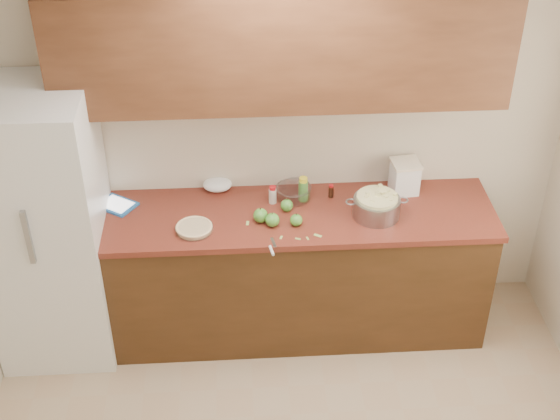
{
  "coord_description": "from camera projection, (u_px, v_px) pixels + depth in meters",
  "views": [
    {
      "loc": [
        -0.27,
        -2.46,
        3.68
      ],
      "look_at": [
        -0.02,
        1.43,
        0.98
      ],
      "focal_mm": 50.0,
      "sensor_mm": 36.0,
      "label": 1
    }
  ],
  "objects": [
    {
      "name": "cinnamon_shaker",
      "position": [
        273.0,
        195.0,
        4.88
      ],
      "size": [
        0.05,
        0.05,
        0.12
      ],
      "rotation": [
        0.0,
        0.0,
        -0.19
      ],
      "color": "beige",
      "rests_on": "counter_run"
    },
    {
      "name": "lemon_bottle",
      "position": [
        303.0,
        189.0,
        4.89
      ],
      "size": [
        0.06,
        0.06,
        0.16
      ],
      "rotation": [
        0.0,
        0.0,
        0.12
      ],
      "color": "#4C8C38",
      "rests_on": "counter_run"
    },
    {
      "name": "upper_cabinets",
      "position": [
        281.0,
        47.0,
        4.35
      ],
      "size": [
        2.6,
        0.34,
        0.7
      ],
      "primitive_type": "cube",
      "color": "brown",
      "rests_on": "room_shell"
    },
    {
      "name": "vanilla_bottle",
      "position": [
        331.0,
        191.0,
        4.94
      ],
      "size": [
        0.03,
        0.03,
        0.09
      ],
      "rotation": [
        0.0,
        0.0,
        0.18
      ],
      "color": "black",
      "rests_on": "counter_run"
    },
    {
      "name": "peel_f",
      "position": [
        318.0,
        236.0,
        4.62
      ],
      "size": [
        0.05,
        0.04,
        0.0
      ],
      "primitive_type": "cube",
      "rotation": [
        0.0,
        0.0,
        -0.55
      ],
      "color": "#A4C861",
      "rests_on": "counter_run"
    },
    {
      "name": "peel_c",
      "position": [
        281.0,
        237.0,
        4.6
      ],
      "size": [
        0.02,
        0.03,
        0.0
      ],
      "primitive_type": "cube",
      "rotation": [
        0.0,
        0.0,
        1.21
      ],
      "color": "#A4C861",
      "rests_on": "counter_run"
    },
    {
      "name": "apple_front",
      "position": [
        272.0,
        220.0,
        4.68
      ],
      "size": [
        0.09,
        0.09,
        0.1
      ],
      "color": "#4C9431",
      "rests_on": "counter_run"
    },
    {
      "name": "apple_center",
      "position": [
        287.0,
        205.0,
        4.81
      ],
      "size": [
        0.08,
        0.08,
        0.09
      ],
      "color": "#4C9431",
      "rests_on": "counter_run"
    },
    {
      "name": "peel_b",
      "position": [
        248.0,
        223.0,
        4.72
      ],
      "size": [
        0.02,
        0.04,
        0.0
      ],
      "primitive_type": "cube",
      "rotation": [
        0.0,
        0.0,
        -1.69
      ],
      "color": "#A4C861",
      "rests_on": "counter_run"
    },
    {
      "name": "peel_a",
      "position": [
        308.0,
        238.0,
        4.6
      ],
      "size": [
        0.02,
        0.03,
        0.0
      ],
      "primitive_type": "cube",
      "rotation": [
        0.0,
        0.0,
        -1.33
      ],
      "color": "#A4C861",
      "rests_on": "counter_run"
    },
    {
      "name": "apple_extra",
      "position": [
        296.0,
        220.0,
        4.69
      ],
      "size": [
        0.08,
        0.08,
        0.09
      ],
      "color": "#4C9431",
      "rests_on": "counter_run"
    },
    {
      "name": "colander",
      "position": [
        377.0,
        206.0,
        4.75
      ],
      "size": [
        0.39,
        0.29,
        0.14
      ],
      "rotation": [
        0.0,
        0.0,
        0.12
      ],
      "color": "gray",
      "rests_on": "counter_run"
    },
    {
      "name": "apple_left",
      "position": [
        261.0,
        215.0,
        4.71
      ],
      "size": [
        0.09,
        0.09,
        0.1
      ],
      "color": "#4C9431",
      "rests_on": "counter_run"
    },
    {
      "name": "fridge",
      "position": [
        46.0,
        228.0,
        4.72
      ],
      "size": [
        0.7,
        0.7,
        1.8
      ],
      "primitive_type": "cube",
      "color": "white",
      "rests_on": "ground"
    },
    {
      "name": "paring_knife",
      "position": [
        272.0,
        249.0,
        4.5
      ],
      "size": [
        0.05,
        0.18,
        0.02
      ],
      "rotation": [
        0.0,
        0.0,
        0.18
      ],
      "color": "gray",
      "rests_on": "counter_run"
    },
    {
      "name": "room_shell",
      "position": [
        305.0,
        336.0,
        3.39
      ],
      "size": [
        3.6,
        3.6,
        3.6
      ],
      "color": "tan",
      "rests_on": "ground"
    },
    {
      "name": "flour_canister",
      "position": [
        405.0,
        176.0,
        4.96
      ],
      "size": [
        0.19,
        0.19,
        0.22
      ],
      "rotation": [
        0.0,
        0.0,
        0.1
      ],
      "color": "white",
      "rests_on": "counter_run"
    },
    {
      "name": "paper_towel",
      "position": [
        217.0,
        184.0,
        5.01
      ],
      "size": [
        0.2,
        0.17,
        0.08
      ],
      "primitive_type": "ellipsoid",
      "rotation": [
        0.0,
        0.0,
        -0.1
      ],
      "color": "white",
      "rests_on": "counter_run"
    },
    {
      "name": "peel_e",
      "position": [
        265.0,
        218.0,
        4.76
      ],
      "size": [
        0.01,
        0.04,
        0.0
      ],
      "primitive_type": "cube",
      "rotation": [
        0.0,
        0.0,
        1.59
      ],
      "color": "#A4C861",
      "rests_on": "counter_run"
    },
    {
      "name": "mixing_bowl",
      "position": [
        294.0,
        192.0,
        4.93
      ],
      "size": [
        0.23,
        0.23,
        0.08
      ],
      "rotation": [
        0.0,
        0.0,
        -0.38
      ],
      "color": "silver",
      "rests_on": "counter_run"
    },
    {
      "name": "tablet",
      "position": [
        117.0,
        205.0,
        4.87
      ],
      "size": [
        0.28,
        0.27,
        0.02
      ],
      "rotation": [
        0.0,
        0.0,
        -0.59
      ],
      "color": "#2363AC",
      "rests_on": "counter_run"
    },
    {
      "name": "pie",
      "position": [
        194.0,
        228.0,
        4.65
      ],
      "size": [
        0.23,
        0.23,
        0.04
      ],
      "rotation": [
        0.0,
        0.0,
        -0.05
      ],
      "color": "silver",
      "rests_on": "counter_run"
    },
    {
      "name": "peel_d",
      "position": [
        298.0,
        239.0,
        4.59
      ],
      "size": [
        0.04,
        0.03,
        0.0
      ],
      "primitive_type": "cube",
      "rotation": [
        0.0,
        0.0,
        -0.41
      ],
      "color": "#A4C861",
      "rests_on": "counter_run"
    },
    {
      "name": "counter_run",
      "position": [
        283.0,
        271.0,
        5.07
      ],
      "size": [
        2.64,
        0.68,
        0.92
      ],
      "color": "#482A14",
      "rests_on": "ground"
    }
  ]
}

